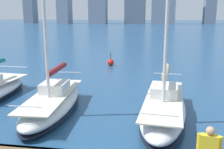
# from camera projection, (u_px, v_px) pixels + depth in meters

# --- Properties ---
(sailboat_tan) EXTENTS (2.94, 8.10, 12.80)m
(sailboat_tan) POSITION_uv_depth(u_px,v_px,m) (164.00, 106.00, 13.40)
(sailboat_tan) COLOR white
(sailboat_tan) RESTS_ON ground
(sailboat_maroon) EXTENTS (2.55, 7.46, 9.83)m
(sailboat_maroon) POSITION_uv_depth(u_px,v_px,m) (53.00, 101.00, 14.28)
(sailboat_maroon) COLOR white
(sailboat_maroon) RESTS_ON ground
(channel_buoy) EXTENTS (0.70, 0.70, 1.40)m
(channel_buoy) POSITION_uv_depth(u_px,v_px,m) (111.00, 62.00, 27.79)
(channel_buoy) COLOR red
(channel_buoy) RESTS_ON ground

